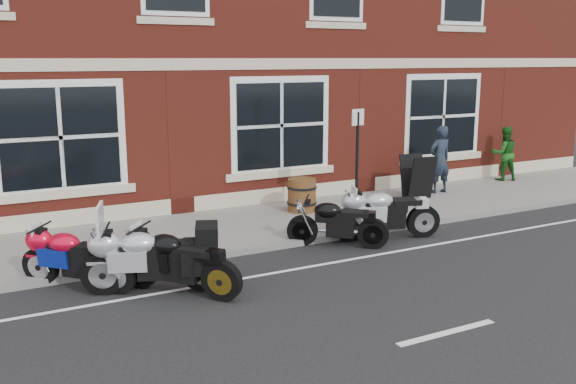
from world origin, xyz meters
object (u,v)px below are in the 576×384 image
at_px(moto_sport_silver, 385,212).
at_px(a_board_sign, 417,177).
at_px(moto_sport_black, 177,259).
at_px(moto_touring_silver, 149,256).
at_px(parking_sign, 357,157).
at_px(pedestrian_right, 504,153).
at_px(moto_sport_red, 76,256).
at_px(moto_naked_black, 336,221).
at_px(barrel_planter, 302,195).
at_px(pedestrian_left, 440,159).

relative_size(moto_sport_silver, a_board_sign, 1.96).
bearing_deg(a_board_sign, moto_sport_black, -148.75).
relative_size(moto_touring_silver, parking_sign, 0.87).
bearing_deg(moto_sport_silver, a_board_sign, -32.86).
bearing_deg(moto_touring_silver, a_board_sign, -46.31).
height_order(moto_sport_silver, a_board_sign, a_board_sign).
height_order(moto_sport_silver, pedestrian_right, pedestrian_right).
bearing_deg(moto_sport_red, moto_naked_black, -44.13).
bearing_deg(moto_naked_black, moto_touring_silver, 138.93).
xyz_separation_m(moto_sport_red, moto_sport_black, (1.31, -0.97, 0.02)).
relative_size(moto_naked_black, a_board_sign, 1.47).
distance_m(moto_touring_silver, parking_sign, 5.38).
distance_m(moto_naked_black, barrel_planter, 2.47).
relative_size(moto_sport_black, pedestrian_left, 0.98).
bearing_deg(pedestrian_left, moto_naked_black, 29.42).
xyz_separation_m(moto_touring_silver, moto_sport_red, (-0.94, 0.73, -0.07)).
bearing_deg(parking_sign, moto_sport_silver, -104.66).
xyz_separation_m(pedestrian_right, a_board_sign, (-3.74, -0.74, -0.22)).
distance_m(moto_sport_silver, barrel_planter, 2.48).
relative_size(moto_touring_silver, pedestrian_left, 1.19).
xyz_separation_m(moto_sport_silver, parking_sign, (0.06, 1.08, 0.93)).
distance_m(moto_sport_black, barrel_planter, 5.28).
height_order(moto_touring_silver, a_board_sign, moto_touring_silver).
height_order(moto_touring_silver, moto_sport_silver, moto_touring_silver).
distance_m(moto_touring_silver, a_board_sign, 8.17).
distance_m(a_board_sign, barrel_planter, 3.19).
height_order(moto_sport_black, barrel_planter, moto_sport_black).
relative_size(moto_naked_black, pedestrian_left, 0.92).
bearing_deg(moto_touring_silver, moto_sport_black, -100.77).
height_order(moto_touring_silver, barrel_planter, moto_touring_silver).
bearing_deg(parking_sign, barrel_planter, 100.99).
bearing_deg(moto_sport_red, a_board_sign, -29.59).
distance_m(pedestrian_left, pedestrian_right, 2.84).
bearing_deg(moto_naked_black, a_board_sign, -21.51).
bearing_deg(moto_sport_silver, barrel_planter, 28.84).
height_order(moto_sport_red, moto_sport_silver, moto_sport_silver).
distance_m(moto_sport_black, moto_sport_silver, 4.67).
xyz_separation_m(moto_sport_black, pedestrian_left, (8.20, 3.45, 0.45)).
height_order(moto_touring_silver, pedestrian_left, pedestrian_left).
relative_size(a_board_sign, barrel_planter, 1.45).
distance_m(barrel_planter, parking_sign, 1.77).
distance_m(moto_touring_silver, moto_naked_black, 3.89).
height_order(moto_sport_black, pedestrian_right, pedestrian_right).
relative_size(moto_naked_black, parking_sign, 0.67).
bearing_deg(moto_naked_black, moto_sport_black, 143.79).
xyz_separation_m(moto_naked_black, pedestrian_right, (7.54, 2.96, 0.38)).
distance_m(pedestrian_right, barrel_planter, 6.95).
distance_m(moto_sport_red, moto_sport_silver, 5.89).
bearing_deg(pedestrian_right, moto_sport_black, 41.16).
bearing_deg(moto_touring_silver, moto_naked_black, -56.71).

